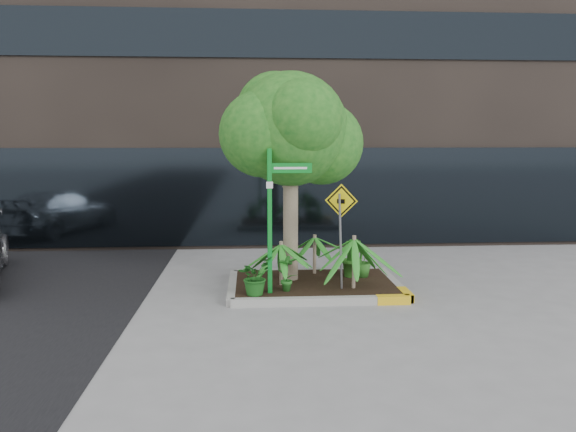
{
  "coord_description": "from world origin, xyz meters",
  "views": [
    {
      "loc": [
        -1.03,
        -10.38,
        2.93
      ],
      "look_at": [
        -0.32,
        0.2,
        1.47
      ],
      "focal_mm": 35.0,
      "sensor_mm": 36.0,
      "label": 1
    }
  ],
  "objects": [
    {
      "name": "palm_left",
      "position": [
        -0.46,
        0.12,
        0.94
      ],
      "size": [
        0.95,
        0.95,
        1.06
      ],
      "color": "gray",
      "rests_on": "ground"
    },
    {
      "name": "planter",
      "position": [
        0.23,
        0.27,
        0.1
      ],
      "size": [
        3.35,
        2.36,
        0.15
      ],
      "color": "#9E9E99",
      "rests_on": "ground"
    },
    {
      "name": "shrub_a",
      "position": [
        -0.97,
        -0.55,
        0.49
      ],
      "size": [
        0.85,
        0.85,
        0.68
      ],
      "primitive_type": "imported",
      "rotation": [
        0.0,
        0.0,
        1.01
      ],
      "color": "#175016",
      "rests_on": "planter"
    },
    {
      "name": "shrub_d",
      "position": [
        1.01,
        0.61,
        0.56
      ],
      "size": [
        0.63,
        0.63,
        0.81
      ],
      "primitive_type": "imported",
      "rotation": [
        0.0,
        0.0,
        5.58
      ],
      "color": "#2A681E",
      "rests_on": "planter"
    },
    {
      "name": "shrub_c",
      "position": [
        -0.37,
        -0.33,
        0.49
      ],
      "size": [
        0.44,
        0.44,
        0.69
      ],
      "primitive_type": "imported",
      "rotation": [
        0.0,
        0.0,
        3.38
      ],
      "color": "#256E22",
      "rests_on": "planter"
    },
    {
      "name": "shrub_b",
      "position": [
        1.21,
        0.64,
        0.5
      ],
      "size": [
        0.5,
        0.5,
        0.71
      ],
      "primitive_type": "imported",
      "rotation": [
        0.0,
        0.0,
        1.89
      ],
      "color": "#29681F",
      "rests_on": "planter"
    },
    {
      "name": "street_sign_post",
      "position": [
        -0.64,
        -0.38,
        1.71
      ],
      "size": [
        0.82,
        0.81,
        2.76
      ],
      "rotation": [
        0.0,
        0.0,
        0.03
      ],
      "color": "#0C8424",
      "rests_on": "ground"
    },
    {
      "name": "ground",
      "position": [
        0.0,
        0.0,
        0.0
      ],
      "size": [
        80.0,
        80.0,
        0.0
      ],
      "primitive_type": "plane",
      "color": "gray",
      "rests_on": "ground"
    },
    {
      "name": "palm_back",
      "position": [
        0.29,
        0.98,
        0.91
      ],
      "size": [
        0.92,
        0.92,
        1.02
      ],
      "color": "gray",
      "rests_on": "ground"
    },
    {
      "name": "tree",
      "position": [
        -0.25,
        0.56,
        3.11
      ],
      "size": [
        2.84,
        2.52,
        4.26
      ],
      "color": "gray",
      "rests_on": "ground"
    },
    {
      "name": "palm_front",
      "position": [
        0.89,
        -0.21,
        1.09
      ],
      "size": [
        1.13,
        1.13,
        1.25
      ],
      "color": "gray",
      "rests_on": "ground"
    },
    {
      "name": "cattle_sign",
      "position": [
        0.6,
        -0.41,
        1.49
      ],
      "size": [
        0.56,
        0.29,
        1.97
      ],
      "rotation": [
        0.0,
        0.0,
        -0.41
      ],
      "color": "slate",
      "rests_on": "ground"
    }
  ]
}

